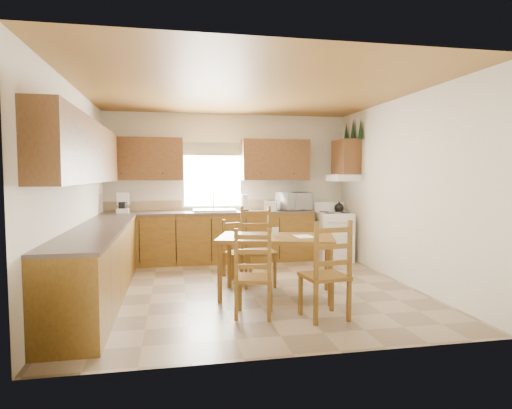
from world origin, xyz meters
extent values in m
plane|color=gray|center=(0.00, 0.00, 0.00)|extent=(4.50, 4.50, 0.00)
plane|color=olive|center=(0.00, 0.00, 2.70)|extent=(4.50, 4.50, 0.00)
plane|color=silver|center=(-2.25, 0.00, 1.35)|extent=(4.50, 4.50, 0.00)
plane|color=silver|center=(2.25, 0.00, 1.35)|extent=(4.50, 4.50, 0.00)
plane|color=silver|center=(0.00, 2.25, 1.35)|extent=(4.50, 4.50, 0.00)
plane|color=silver|center=(0.00, -2.25, 1.35)|extent=(4.50, 4.50, 0.00)
cube|color=brown|center=(-0.38, 1.95, 0.44)|extent=(3.75, 0.60, 0.88)
cube|color=brown|center=(-1.95, -0.15, 0.44)|extent=(0.60, 3.60, 0.88)
cube|color=brown|center=(-0.38, 1.95, 0.90)|extent=(3.75, 0.63, 0.04)
cube|color=brown|center=(-1.95, -0.15, 0.90)|extent=(0.63, 3.60, 0.04)
cube|color=tan|center=(-0.38, 2.24, 1.01)|extent=(3.75, 0.01, 0.18)
cube|color=brown|center=(-1.55, 2.08, 1.85)|extent=(1.41, 0.33, 0.75)
cube|color=brown|center=(0.86, 2.08, 1.85)|extent=(1.25, 0.33, 0.75)
cube|color=brown|center=(-2.08, -0.15, 1.85)|extent=(0.33, 3.60, 0.75)
cube|color=brown|center=(2.08, 1.65, 1.90)|extent=(0.33, 0.62, 0.62)
cube|color=white|center=(2.03, 1.65, 1.52)|extent=(0.44, 0.62, 0.12)
cube|color=white|center=(-0.30, 2.22, 1.55)|extent=(1.13, 0.02, 1.18)
cube|color=white|center=(-0.30, 2.21, 1.55)|extent=(1.05, 0.01, 1.10)
cube|color=#50643B|center=(-0.30, 2.19, 2.05)|extent=(1.19, 0.01, 0.24)
cube|color=silver|center=(-0.30, 1.95, 0.94)|extent=(0.75, 0.45, 0.04)
cone|color=black|center=(2.21, 1.33, 2.38)|extent=(0.22, 0.22, 0.36)
cone|color=black|center=(2.21, 1.65, 2.42)|extent=(0.22, 0.22, 0.36)
cone|color=black|center=(2.21, 1.97, 2.38)|extent=(0.22, 0.22, 0.36)
cube|color=white|center=(1.88, 1.67, 0.43)|extent=(0.62, 0.64, 0.87)
cube|color=white|center=(-1.88, 1.93, 1.10)|extent=(0.27, 0.30, 0.35)
cylinder|color=white|center=(0.24, 1.92, 1.07)|extent=(0.16, 0.16, 0.30)
cube|color=white|center=(0.73, 1.88, 1.01)|extent=(0.26, 0.22, 0.19)
imported|color=white|center=(1.20, 1.95, 1.08)|extent=(0.65, 0.56, 0.33)
cube|color=brown|center=(0.28, -0.40, 0.39)|extent=(1.64, 1.22, 0.78)
cube|color=brown|center=(0.60, -1.33, 0.54)|extent=(0.51, 0.49, 1.09)
cube|color=brown|center=(-0.14, -1.11, 0.50)|extent=(0.51, 0.49, 0.99)
cube|color=brown|center=(-0.07, 0.72, 0.44)|extent=(0.46, 0.45, 0.88)
cube|color=brown|center=(0.16, 0.19, 0.55)|extent=(0.47, 0.45, 1.11)
cube|color=white|center=(0.63, -0.49, 0.79)|extent=(0.23, 0.30, 0.00)
cube|color=white|center=(0.28, -0.37, 0.84)|extent=(0.09, 0.03, 0.11)
camera|label=1|loc=(-1.01, -5.72, 1.58)|focal=30.00mm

